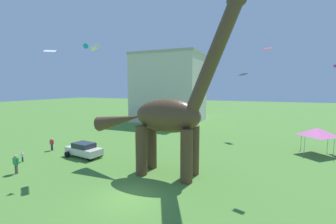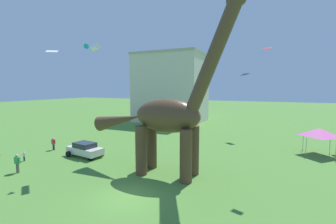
{
  "view_description": "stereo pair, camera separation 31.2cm",
  "coord_description": "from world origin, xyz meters",
  "px_view_note": "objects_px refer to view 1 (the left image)",
  "views": [
    {
      "loc": [
        8.4,
        -12.63,
        7.52
      ],
      "look_at": [
        0.2,
        6.35,
        5.31
      ],
      "focal_mm": 24.48,
      "sensor_mm": 36.0,
      "label": 1
    },
    {
      "loc": [
        8.68,
        -12.5,
        7.52
      ],
      "look_at": [
        0.2,
        6.35,
        5.31
      ],
      "focal_mm": 24.48,
      "sensor_mm": 36.0,
      "label": 2
    }
  ],
  "objects_px": {
    "person_vendor_side": "(16,162)",
    "kite_mid_left": "(268,48)",
    "person_far_spectator": "(22,156)",
    "kite_apex": "(243,74)",
    "person_strolling_adult": "(52,143)",
    "kite_far_left": "(93,47)",
    "dinosaur_sculpture": "(167,116)",
    "kite_far_right": "(50,51)",
    "parked_sedan_left": "(84,150)",
    "festival_canopy_tent": "(317,132)"
  },
  "relations": [
    {
      "from": "dinosaur_sculpture",
      "to": "person_strolling_adult",
      "type": "height_order",
      "value": "dinosaur_sculpture"
    },
    {
      "from": "festival_canopy_tent",
      "to": "kite_apex",
      "type": "bearing_deg",
      "value": 143.36
    },
    {
      "from": "dinosaur_sculpture",
      "to": "parked_sedan_left",
      "type": "distance_m",
      "value": 11.22
    },
    {
      "from": "kite_far_left",
      "to": "kite_apex",
      "type": "distance_m",
      "value": 22.74
    },
    {
      "from": "dinosaur_sculpture",
      "to": "kite_apex",
      "type": "height_order",
      "value": "dinosaur_sculpture"
    },
    {
      "from": "parked_sedan_left",
      "to": "person_vendor_side",
      "type": "xyz_separation_m",
      "value": [
        -1.88,
        -6.14,
        0.22
      ]
    },
    {
      "from": "dinosaur_sculpture",
      "to": "parked_sedan_left",
      "type": "bearing_deg",
      "value": -179.24
    },
    {
      "from": "parked_sedan_left",
      "to": "kite_far_right",
      "type": "bearing_deg",
      "value": 167.7
    },
    {
      "from": "person_vendor_side",
      "to": "festival_canopy_tent",
      "type": "xyz_separation_m",
      "value": [
        25.32,
        17.46,
        1.52
      ]
    },
    {
      "from": "kite_far_right",
      "to": "kite_mid_left",
      "type": "bearing_deg",
      "value": -3.47
    },
    {
      "from": "kite_mid_left",
      "to": "parked_sedan_left",
      "type": "bearing_deg",
      "value": -175.66
    },
    {
      "from": "person_far_spectator",
      "to": "person_vendor_side",
      "type": "relative_size",
      "value": 0.61
    },
    {
      "from": "person_strolling_adult",
      "to": "person_vendor_side",
      "type": "bearing_deg",
      "value": -64.55
    },
    {
      "from": "person_strolling_adult",
      "to": "kite_apex",
      "type": "height_order",
      "value": "kite_apex"
    },
    {
      "from": "parked_sedan_left",
      "to": "kite_far_right",
      "type": "xyz_separation_m",
      "value": [
        -7.85,
        2.92,
        11.4
      ]
    },
    {
      "from": "person_far_spectator",
      "to": "kite_apex",
      "type": "height_order",
      "value": "kite_apex"
    },
    {
      "from": "kite_mid_left",
      "to": "kite_far_left",
      "type": "bearing_deg",
      "value": -168.09
    },
    {
      "from": "dinosaur_sculpture",
      "to": "person_far_spectator",
      "type": "xyz_separation_m",
      "value": [
        -14.82,
        -2.77,
        -4.51
      ]
    },
    {
      "from": "person_far_spectator",
      "to": "kite_far_left",
      "type": "relative_size",
      "value": 0.62
    },
    {
      "from": "person_far_spectator",
      "to": "kite_apex",
      "type": "relative_size",
      "value": 0.64
    },
    {
      "from": "person_far_spectator",
      "to": "kite_far_left",
      "type": "bearing_deg",
      "value": -80.05
    },
    {
      "from": "festival_canopy_tent",
      "to": "kite_far_right",
      "type": "xyz_separation_m",
      "value": [
        -31.29,
        -8.4,
        9.66
      ]
    },
    {
      "from": "person_vendor_side",
      "to": "kite_mid_left",
      "type": "distance_m",
      "value": 23.24
    },
    {
      "from": "person_far_spectator",
      "to": "kite_apex",
      "type": "distance_m",
      "value": 30.25
    },
    {
      "from": "person_vendor_side",
      "to": "kite_far_right",
      "type": "relative_size",
      "value": 0.97
    },
    {
      "from": "person_far_spectator",
      "to": "kite_mid_left",
      "type": "xyz_separation_m",
      "value": [
        22.46,
        5.15,
        9.96
      ]
    },
    {
      "from": "person_vendor_side",
      "to": "person_strolling_adult",
      "type": "relative_size",
      "value": 1.12
    },
    {
      "from": "person_far_spectator",
      "to": "person_strolling_adult",
      "type": "distance_m",
      "value": 4.32
    },
    {
      "from": "kite_far_left",
      "to": "person_strolling_adult",
      "type": "bearing_deg",
      "value": 165.91
    },
    {
      "from": "dinosaur_sculpture",
      "to": "kite_apex",
      "type": "relative_size",
      "value": 8.77
    },
    {
      "from": "person_vendor_side",
      "to": "kite_apex",
      "type": "distance_m",
      "value": 30.35
    },
    {
      "from": "kite_far_right",
      "to": "festival_canopy_tent",
      "type": "bearing_deg",
      "value": 15.03
    },
    {
      "from": "dinosaur_sculpture",
      "to": "parked_sedan_left",
      "type": "height_order",
      "value": "dinosaur_sculpture"
    },
    {
      "from": "person_vendor_side",
      "to": "kite_far_right",
      "type": "height_order",
      "value": "kite_far_right"
    },
    {
      "from": "person_strolling_adult",
      "to": "kite_far_right",
      "type": "relative_size",
      "value": 0.87
    },
    {
      "from": "person_vendor_side",
      "to": "kite_apex",
      "type": "height_order",
      "value": "kite_apex"
    },
    {
      "from": "person_far_spectator",
      "to": "kite_far_right",
      "type": "height_order",
      "value": "kite_far_right"
    },
    {
      "from": "person_strolling_adult",
      "to": "kite_apex",
      "type": "relative_size",
      "value": 0.93
    },
    {
      "from": "dinosaur_sculpture",
      "to": "kite_far_right",
      "type": "height_order",
      "value": "dinosaur_sculpture"
    },
    {
      "from": "person_strolling_adult",
      "to": "kite_far_right",
      "type": "bearing_deg",
      "value": 131.93
    },
    {
      "from": "festival_canopy_tent",
      "to": "kite_mid_left",
      "type": "height_order",
      "value": "kite_mid_left"
    },
    {
      "from": "dinosaur_sculpture",
      "to": "person_strolling_adult",
      "type": "bearing_deg",
      "value": -178.88
    },
    {
      "from": "person_strolling_adult",
      "to": "kite_apex",
      "type": "xyz_separation_m",
      "value": [
        20.03,
        17.44,
        8.57
      ]
    },
    {
      "from": "person_strolling_adult",
      "to": "kite_far_left",
      "type": "distance_m",
      "value": 13.61
    },
    {
      "from": "person_far_spectator",
      "to": "kite_mid_left",
      "type": "relative_size",
      "value": 1.24
    },
    {
      "from": "person_strolling_adult",
      "to": "festival_canopy_tent",
      "type": "relative_size",
      "value": 0.48
    },
    {
      "from": "kite_apex",
      "to": "person_strolling_adult",
      "type": "bearing_deg",
      "value": -138.95
    },
    {
      "from": "parked_sedan_left",
      "to": "festival_canopy_tent",
      "type": "bearing_deg",
      "value": 33.91
    },
    {
      "from": "parked_sedan_left",
      "to": "festival_canopy_tent",
      "type": "xyz_separation_m",
      "value": [
        23.44,
        11.33,
        1.74
      ]
    },
    {
      "from": "dinosaur_sculpture",
      "to": "person_vendor_side",
      "type": "relative_size",
      "value": 8.41
    }
  ]
}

